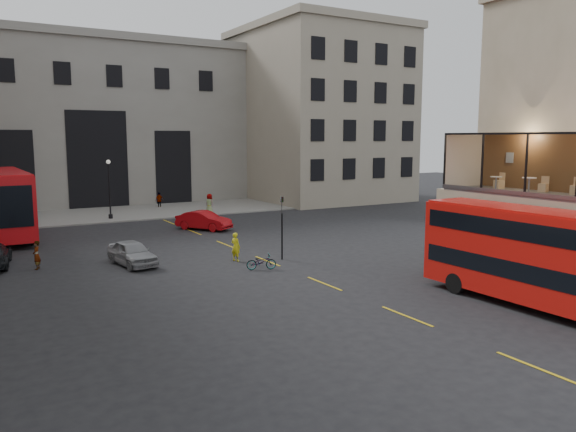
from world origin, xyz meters
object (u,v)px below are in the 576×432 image
traffic_light_far (1,206)px  car_a (132,253)px  pedestrian_d (209,204)px  cafe_chair_d (499,184)px  pedestrian_c (159,200)px  cafe_table_mid (529,183)px  cafe_table_far (496,181)px  car_b (204,220)px  cafe_chair_b (576,189)px  bus_near (538,254)px  traffic_light_near (282,220)px  bus_far (4,200)px  street_lamp_b (110,193)px  bicycle (261,262)px  cafe_chair_c (543,187)px  cyclist (236,247)px  pedestrian_e (37,255)px  pedestrian_b (27,216)px  pedestrian_a (21,223)px

traffic_light_far → car_a: bearing=-65.7°
pedestrian_d → cafe_chair_d: (4.00, -29.97, 3.88)m
traffic_light_far → pedestrian_c: (15.35, 12.00, -1.60)m
cafe_table_mid → cafe_table_far: bearing=83.8°
car_a → car_b: car_b is taller
cafe_table_far → cafe_chair_b: 3.66m
bus_near → traffic_light_near: bearing=107.9°
car_a → bus_far: bearing=103.5°
street_lamp_b → cafe_table_mid: size_ratio=6.65×
street_lamp_b → bicycle: bearing=-83.4°
bicycle → cafe_chair_b: 16.19m
bus_far → cafe_chair_c: cafe_chair_c is taller
pedestrian_c → cafe_table_far: bearing=82.0°
cyclist → pedestrian_e: 11.05m
traffic_light_far → pedestrian_b: traffic_light_far is taller
street_lamp_b → bicycle: size_ratio=3.24×
bus_near → cafe_chair_c: cafe_chair_c is taller
cafe_chair_d → bus_far: bearing=130.2°
bicycle → pedestrian_e: bearing=77.9°
bus_near → cafe_chair_d: bearing=54.6°
bus_near → bus_far: size_ratio=0.87×
car_a → pedestrian_c: bearing=60.8°
bus_near → pedestrian_b: (-16.42, 34.44, -1.42)m
bus_far → cafe_table_mid: bearing=-54.3°
car_a → bicycle: size_ratio=2.54×
traffic_light_near → cafe_table_mid: bearing=-59.9°
pedestrian_b → car_a: bearing=-138.1°
pedestrian_a → car_b: bearing=-12.2°
bicycle → pedestrian_a: size_ratio=0.83×
car_b → pedestrian_e: 15.36m
car_b → cafe_chair_b: 27.25m
pedestrian_c → cafe_chair_d: (6.73, -36.89, 4.03)m
street_lamp_b → cafe_table_far: street_lamp_b is taller
car_a → cafe_table_mid: 21.39m
traffic_light_near → cafe_chair_d: bearing=-47.8°
car_a → pedestrian_b: (-3.77, 17.47, 0.26)m
traffic_light_near → pedestrian_b: (-11.92, 20.52, -1.45)m
pedestrian_b → pedestrian_c: (13.27, 7.48, -0.15)m
traffic_light_near → pedestrian_d: bearing=79.1°
pedestrian_c → cafe_chair_c: size_ratio=2.12×
traffic_light_near → cafe_chair_b: bearing=-56.7°
traffic_light_far → pedestrian_c: size_ratio=2.32×
bus_near → cafe_chair_d: cafe_chair_d is taller
cafe_chair_c → pedestrian_e: bearing=143.3°
cyclist → pedestrian_b: pedestrian_b is taller
pedestrian_d → pedestrian_e: (-17.08, -16.39, -0.17)m
street_lamp_b → cafe_chair_d: 33.64m
cyclist → pedestrian_d: size_ratio=0.88×
traffic_light_near → bicycle: bearing=-144.0°
car_b → cafe_chair_d: bearing=-103.8°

